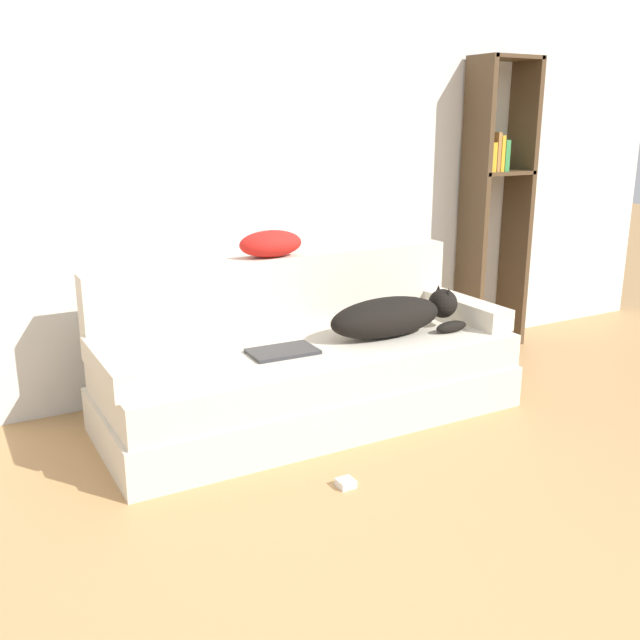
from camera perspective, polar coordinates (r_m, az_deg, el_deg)
wall_back at (r=3.94m, az=-8.97°, el=13.63°), size 6.87×0.06×2.70m
couch at (r=3.64m, az=-0.73°, el=-4.96°), size 2.11×0.83×0.40m
couch_backrest at (r=3.82m, az=-3.22°, el=2.24°), size 2.07×0.15×0.39m
couch_arm_left at (r=3.23m, az=-16.19°, el=-3.50°), size 0.15×0.64×0.12m
couch_arm_right at (r=4.10m, az=11.43°, el=0.87°), size 0.15×0.64×0.12m
dog at (r=3.72m, az=5.95°, el=0.35°), size 0.77×0.26×0.23m
laptop at (r=3.44m, az=-3.00°, el=-2.52°), size 0.33×0.21×0.02m
throw_pillow at (r=3.74m, az=-3.96°, el=6.11°), size 0.34×0.21×0.14m
bookshelf at (r=4.82m, az=13.93°, el=9.94°), size 0.42×0.26×1.86m
power_adapter at (r=3.06m, az=2.08°, el=-12.91°), size 0.07×0.07×0.03m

